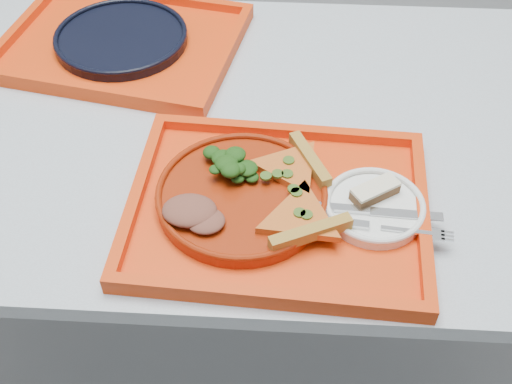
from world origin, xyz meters
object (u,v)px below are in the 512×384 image
dinner_plate (242,197)px  navy_plate (121,39)px  tray_far (122,45)px  tray_main (277,210)px  dessert_bar (375,191)px

dinner_plate → navy_plate: 0.49m
tray_far → dinner_plate: 0.49m
tray_main → dinner_plate: dinner_plate is taller
tray_main → navy_plate: bearing=130.7°
tray_main → dinner_plate: size_ratio=1.73×
tray_far → dinner_plate: (0.27, -0.41, 0.02)m
tray_main → dinner_plate: bearing=172.8°
tray_main → navy_plate: navy_plate is taller
navy_plate → dessert_bar: bearing=-40.5°
dinner_plate → dessert_bar: (0.20, 0.01, 0.02)m
dinner_plate → navy_plate: dinner_plate is taller
tray_main → tray_far: size_ratio=1.00×
dinner_plate → dessert_bar: 0.20m
tray_far → navy_plate: (0.00, 0.00, 0.01)m
tray_main → dinner_plate: 0.06m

